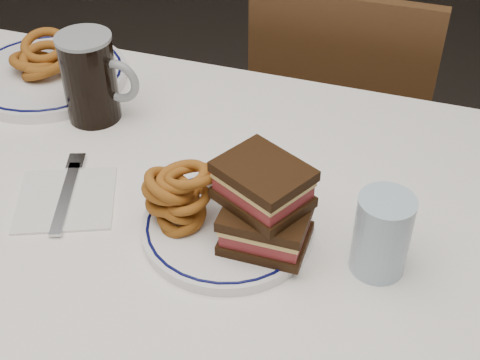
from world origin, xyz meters
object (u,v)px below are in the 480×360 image
(beer_mug, at_px, (91,77))
(far_plate, at_px, (48,75))
(main_plate, at_px, (228,227))
(chair_far, at_px, (340,130))
(reuben_sandwich, at_px, (265,206))

(beer_mug, relative_size, far_plate, 0.52)
(main_plate, relative_size, far_plate, 0.82)
(chair_far, xyz_separation_m, beer_mug, (-0.35, -0.50, 0.36))
(reuben_sandwich, xyz_separation_m, beer_mug, (-0.36, 0.21, 0.00))
(reuben_sandwich, distance_m, beer_mug, 0.42)
(beer_mug, bearing_deg, chair_far, 55.45)
(chair_far, relative_size, main_plate, 3.57)
(main_plate, bearing_deg, chair_far, 86.69)
(main_plate, bearing_deg, beer_mug, 146.97)
(chair_far, bearing_deg, main_plate, -93.31)
(main_plate, xyz_separation_m, reuben_sandwich, (0.06, -0.01, 0.06))
(main_plate, distance_m, beer_mug, 0.37)
(reuben_sandwich, relative_size, beer_mug, 0.92)
(reuben_sandwich, bearing_deg, main_plate, 167.97)
(beer_mug, bearing_deg, reuben_sandwich, -30.26)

